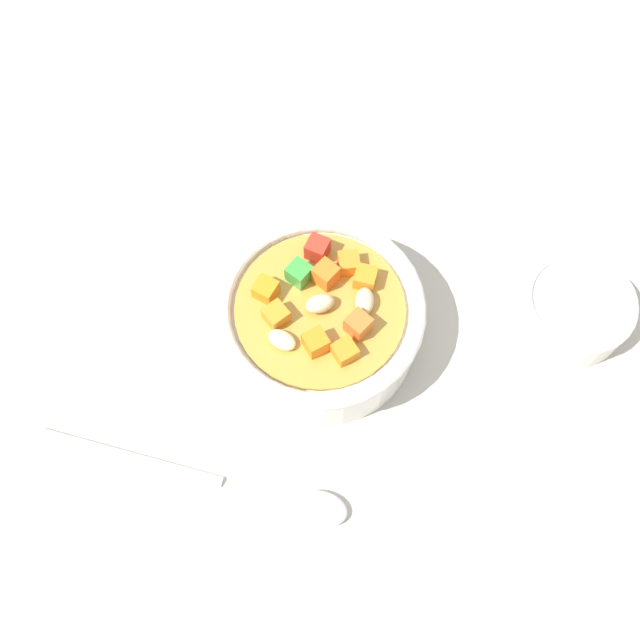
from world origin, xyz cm
name	(u,v)px	position (x,y,z in cm)	size (l,w,h in cm)	color
ground_plane	(320,339)	(0.00, 0.00, -1.00)	(140.00, 140.00, 2.00)	#BAB2A0
soup_bowl_main	(320,318)	(-0.01, 0.00, 3.12)	(15.95, 15.95, 6.82)	white
spoon	(224,482)	(13.94, 0.45, 0.48)	(8.75, 23.38, 1.08)	silver
side_bowl_small	(574,309)	(-12.00, 16.37, 1.96)	(8.90, 8.90, 3.80)	white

